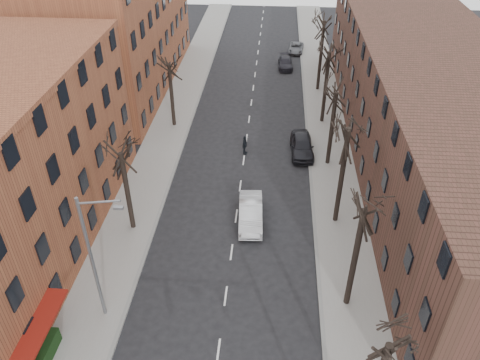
# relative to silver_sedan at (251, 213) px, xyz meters

# --- Properties ---
(sidewalk_left) EXTENTS (4.00, 90.00, 0.15)m
(sidewalk_left) POSITION_rel_silver_sedan_xyz_m (-9.14, 15.55, -0.75)
(sidewalk_left) COLOR gray
(sidewalk_left) RESTS_ON ground
(sidewalk_right) EXTENTS (4.00, 90.00, 0.15)m
(sidewalk_right) POSITION_rel_silver_sedan_xyz_m (6.86, 15.55, -0.75)
(sidewalk_right) COLOR gray
(sidewalk_right) RESTS_ON ground
(building_left_far) EXTENTS (12.00, 28.00, 14.00)m
(building_left_far) POSITION_rel_silver_sedan_xyz_m (-17.14, 24.55, 6.17)
(building_left_far) COLOR brown
(building_left_far) RESTS_ON ground
(building_right) EXTENTS (12.00, 50.00, 10.00)m
(building_right) POSITION_rel_silver_sedan_xyz_m (14.86, 10.55, 4.17)
(building_right) COLOR #492B22
(building_right) RESTS_ON ground
(tree_right_b) EXTENTS (5.20, 5.20, 10.80)m
(tree_right_b) POSITION_rel_silver_sedan_xyz_m (6.46, -7.45, -0.83)
(tree_right_b) COLOR black
(tree_right_b) RESTS_ON ground
(tree_right_c) EXTENTS (5.20, 5.20, 11.60)m
(tree_right_c) POSITION_rel_silver_sedan_xyz_m (6.46, 0.55, -0.83)
(tree_right_c) COLOR black
(tree_right_c) RESTS_ON ground
(tree_right_d) EXTENTS (5.20, 5.20, 10.00)m
(tree_right_d) POSITION_rel_silver_sedan_xyz_m (6.46, 8.55, -0.83)
(tree_right_d) COLOR black
(tree_right_d) RESTS_ON ground
(tree_right_e) EXTENTS (5.20, 5.20, 10.80)m
(tree_right_e) POSITION_rel_silver_sedan_xyz_m (6.46, 16.55, -0.83)
(tree_right_e) COLOR black
(tree_right_e) RESTS_ON ground
(tree_right_f) EXTENTS (5.20, 5.20, 11.60)m
(tree_right_f) POSITION_rel_silver_sedan_xyz_m (6.46, 24.55, -0.83)
(tree_right_f) COLOR black
(tree_right_f) RESTS_ON ground
(tree_left_a) EXTENTS (5.20, 5.20, 9.50)m
(tree_left_a) POSITION_rel_silver_sedan_xyz_m (-8.74, -1.45, -0.83)
(tree_left_a) COLOR black
(tree_left_a) RESTS_ON ground
(tree_left_b) EXTENTS (5.20, 5.20, 9.50)m
(tree_left_b) POSITION_rel_silver_sedan_xyz_m (-8.74, 14.55, -0.83)
(tree_left_b) COLOR black
(tree_left_b) RESTS_ON ground
(streetlight) EXTENTS (2.45, 0.22, 9.03)m
(streetlight) POSITION_rel_silver_sedan_xyz_m (-8.17, -9.45, 4.19)
(streetlight) COLOR slate
(streetlight) RESTS_ON ground
(silver_sedan) EXTENTS (2.05, 5.10, 1.65)m
(silver_sedan) POSITION_rel_silver_sedan_xyz_m (0.00, 0.00, 0.00)
(silver_sedan) COLOR silver
(silver_sedan) RESTS_ON ground
(parked_car_near) EXTENTS (2.28, 5.14, 1.72)m
(parked_car_near) POSITION_rel_silver_sedan_xyz_m (4.16, 10.17, 0.03)
(parked_car_near) COLOR black
(parked_car_near) RESTS_ON ground
(parked_car_mid) EXTENTS (1.93, 4.43, 1.27)m
(parked_car_mid) POSITION_rel_silver_sedan_xyz_m (2.66, 31.22, -0.19)
(parked_car_mid) COLOR black
(parked_car_mid) RESTS_ON ground
(parked_car_far) EXTENTS (2.29, 4.32, 1.16)m
(parked_car_far) POSITION_rel_silver_sedan_xyz_m (4.16, 37.13, -0.25)
(parked_car_far) COLOR slate
(parked_car_far) RESTS_ON ground
(pedestrian_crossing) EXTENTS (0.69, 1.17, 1.87)m
(pedestrian_crossing) POSITION_rel_silver_sedan_xyz_m (-1.12, 9.72, 0.11)
(pedestrian_crossing) COLOR black
(pedestrian_crossing) RESTS_ON ground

